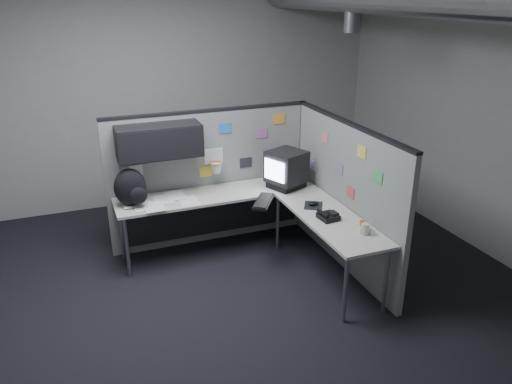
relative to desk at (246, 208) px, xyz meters
name	(u,v)px	position (x,y,z in m)	size (l,w,h in m)	color
room	(314,82)	(0.41, -0.70, 1.48)	(5.62, 5.62, 3.22)	black
partition_back	(198,166)	(-0.40, 0.53, 0.38)	(2.44, 0.42, 1.63)	gray
partition_right	(344,195)	(0.95, -0.49, 0.21)	(0.07, 2.23, 1.63)	gray
desk	(246,208)	(0.00, 0.00, 0.00)	(2.31, 2.11, 0.73)	beige
monitor	(286,169)	(0.56, 0.17, 0.34)	(0.50, 0.50, 0.44)	black
keyboard	(264,201)	(0.13, -0.18, 0.14)	(0.39, 0.47, 0.04)	black
mouse	(313,204)	(0.61, -0.44, 0.13)	(0.28, 0.30, 0.05)	black
phone	(328,216)	(0.59, -0.80, 0.15)	(0.19, 0.21, 0.09)	black
bottles	(365,228)	(0.78, -1.17, 0.15)	(0.14, 0.20, 0.09)	silver
cup	(365,229)	(0.75, -1.22, 0.17)	(0.08, 0.08, 0.11)	beige
papers	(160,202)	(-0.92, 0.24, 0.13)	(0.80, 0.53, 0.02)	white
backpack	(131,188)	(-1.20, 0.26, 0.32)	(0.37, 0.33, 0.42)	black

